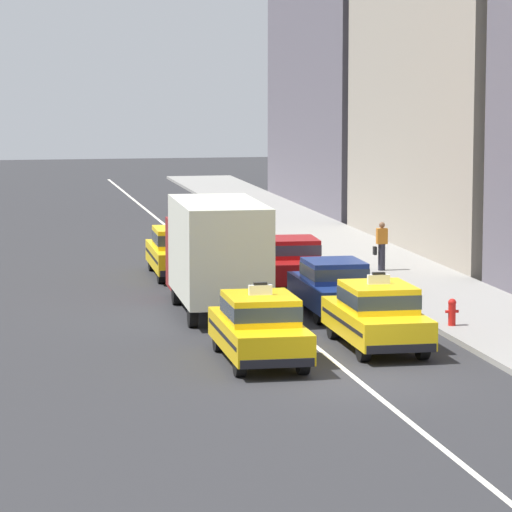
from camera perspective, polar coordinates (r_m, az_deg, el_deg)
ground_plane at (r=34.12m, az=3.91°, el=-4.75°), size 160.00×160.00×0.00m
lane_stripe_left_right at (r=53.42m, az=-1.58°, el=-0.33°), size 0.14×80.00×0.01m
sidewalk_curb at (r=49.83m, az=5.73°, el=-0.84°), size 4.00×90.00×0.15m
taxi_left_nearest at (r=35.91m, az=0.14°, el=-2.69°), size 1.86×4.58×1.96m
box_truck_left_second at (r=43.06m, az=-1.56°, el=0.19°), size 2.43×7.01×3.27m
taxi_left_third at (r=50.40m, az=-2.95°, el=0.20°), size 1.92×4.60×1.96m
taxi_right_nearest at (r=37.76m, az=4.61°, el=-2.22°), size 1.84×4.57×1.96m
sedan_right_second at (r=42.74m, az=2.95°, el=-1.13°), size 1.78×4.31×1.58m
sedan_right_third at (r=48.14m, az=1.36°, el=-0.16°), size 2.00×4.39×1.58m
pedestrian_mid_block at (r=50.97m, az=4.77°, el=0.37°), size 0.47×0.24×1.64m
fire_hydrant at (r=40.54m, az=7.44°, el=-2.07°), size 0.36×0.22×0.73m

